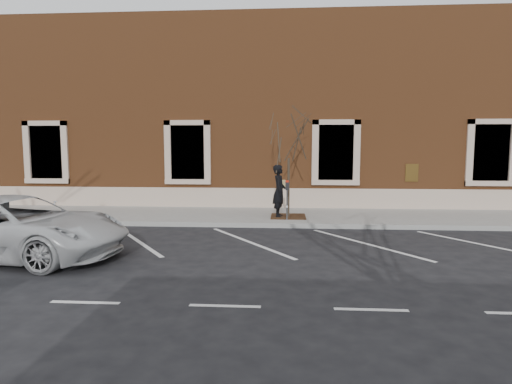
# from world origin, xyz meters

# --- Properties ---
(ground) EXTENTS (120.00, 120.00, 0.00)m
(ground) POSITION_xyz_m (0.00, 0.00, 0.00)
(ground) COLOR #28282B
(ground) RESTS_ON ground
(sidewalk_near) EXTENTS (40.00, 3.50, 0.15)m
(sidewalk_near) POSITION_xyz_m (0.00, 1.75, 0.07)
(sidewalk_near) COLOR #AAA7A0
(sidewalk_near) RESTS_ON ground
(curb_near) EXTENTS (40.00, 0.12, 0.15)m
(curb_near) POSITION_xyz_m (0.00, -0.05, 0.07)
(curb_near) COLOR #9E9E99
(curb_near) RESTS_ON ground
(parking_stripes) EXTENTS (28.00, 4.40, 0.01)m
(parking_stripes) POSITION_xyz_m (0.00, -2.20, 0.00)
(parking_stripes) COLOR silver
(parking_stripes) RESTS_ON ground
(building_civic) EXTENTS (40.00, 8.62, 8.00)m
(building_civic) POSITION_xyz_m (0.00, 7.74, 4.00)
(building_civic) COLOR brown
(building_civic) RESTS_ON ground
(man) EXTENTS (0.48, 0.70, 1.86)m
(man) POSITION_xyz_m (0.78, 1.17, 1.08)
(man) COLOR black
(man) RESTS_ON sidewalk_near
(parking_meter) EXTENTS (0.12, 0.09, 1.35)m
(parking_meter) POSITION_xyz_m (1.06, 0.63, 1.09)
(parking_meter) COLOR #595B60
(parking_meter) RESTS_ON sidewalk_near
(tree_grate) EXTENTS (1.22, 1.22, 0.03)m
(tree_grate) POSITION_xyz_m (1.11, 1.25, 0.17)
(tree_grate) COLOR #402814
(tree_grate) RESTS_ON sidewalk_near
(sapling) EXTENTS (2.27, 2.27, 3.79)m
(sapling) POSITION_xyz_m (1.11, 1.25, 2.80)
(sapling) COLOR #3D3325
(sapling) RESTS_ON sidewalk_near
(white_truck) EXTENTS (5.57, 3.05, 1.48)m
(white_truck) POSITION_xyz_m (-5.42, -4.24, 0.74)
(white_truck) COLOR silver
(white_truck) RESTS_ON ground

